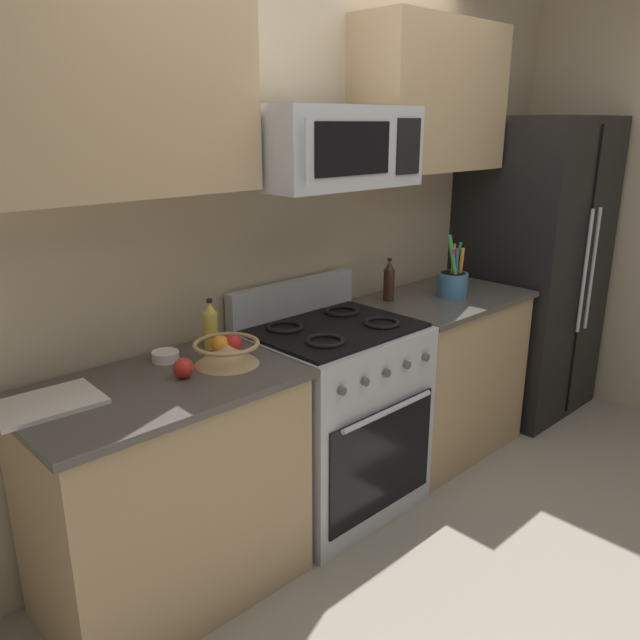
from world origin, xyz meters
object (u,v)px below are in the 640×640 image
Objects in this scene: range_oven at (333,416)px; fruit_basket at (227,351)px; refrigerator at (530,268)px; prep_bowl at (165,356)px; bottle_soy at (389,281)px; microwave at (330,147)px; utensil_crock at (453,283)px; apple_loose at (184,368)px; bottle_oil at (211,326)px; cutting_board at (46,404)px.

range_oven reaches higher than fruit_basket.
refrigerator is 17.07× the size of prep_bowl.
bottle_soy is (1.17, 0.16, 0.05)m from fruit_basket.
range_oven is 0.91m from prep_bowl.
range_oven is 4.17× the size of fruit_basket.
bottle_soy is (0.57, 0.13, -0.70)m from microwave.
fruit_basket reaches higher than prep_bowl.
utensil_crock is 1.48m from fruit_basket.
refrigerator reaches higher than utensil_crock.
utensil_crock is at bearing -31.18° from bottle_soy.
fruit_basket reaches higher than apple_loose.
prep_bowl is (-0.76, 0.15, -0.79)m from microwave.
fruit_basket is 0.21m from bottle_oil.
utensil_crock is 3.16× the size of prep_bowl.
refrigerator is at bearing -4.96° from bottle_oil.
apple_loose is at bearing -177.38° from fruit_basket.
range_oven is 10.02× the size of prep_bowl.
microwave is (-0.00, 0.03, 1.25)m from range_oven.
microwave is 1.11m from prep_bowl.
prep_bowl is at bearing 172.52° from utensil_crock.
prep_bowl is (-1.33, 0.03, -0.08)m from bottle_soy.
bottle_oil is 0.23m from prep_bowl.
bottle_soy is at bearing -1.16° from prep_bowl.
cutting_board is (-3.02, 0.10, -0.01)m from refrigerator.
utensil_crock reaches higher than cutting_board.
range_oven is at bearing -18.53° from bottle_oil.
microwave is 2.19× the size of cutting_board.
fruit_basket is at bearing -176.37° from microwave.
apple_loose is at bearing -101.45° from prep_bowl.
prep_bowl is at bearing 175.51° from refrigerator.
bottle_oil is (-1.42, 0.22, 0.02)m from utensil_crock.
utensil_crock is at bearing -0.93° from fruit_basket.
bottle_soy reaches higher than apple_loose.
apple_loose is 0.48m from cutting_board.
bottle_soy is (-1.19, 0.17, 0.09)m from refrigerator.
cutting_board is 0.74m from bottle_oil.
utensil_crock is at bearing -2.29° from range_oven.
fruit_basket is at bearing 179.07° from utensil_crock.
bottle_soy reaches higher than bottle_oil.
microwave is 3.57× the size of bottle_oil.
refrigerator reaches higher than fruit_basket.
bottle_oil is at bearing 164.07° from microwave.
range_oven is 0.59× the size of refrigerator.
utensil_crock reaches higher than bottle_soy.
prep_bowl is at bearing 166.72° from range_oven.
bottle_oil is (-2.30, 0.20, 0.08)m from refrigerator.
refrigerator is at bearing -4.49° from prep_bowl.
cutting_board is at bearing 167.05° from apple_loose.
utensil_crock is 0.99× the size of cutting_board.
bottle_oil reaches higher than range_oven.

